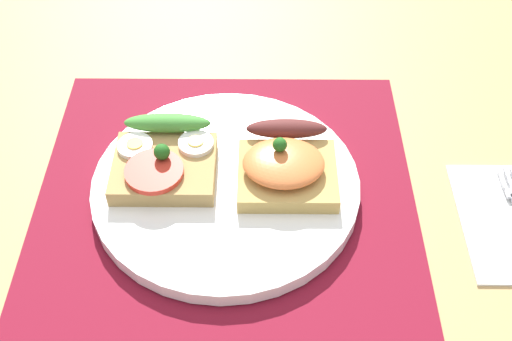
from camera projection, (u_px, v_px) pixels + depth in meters
ground_plane at (227, 203)px, 66.02cm from camera, size 120.00×90.00×3.20cm
placemat at (226, 192)px, 64.74cm from camera, size 37.75×35.86×0.30cm
plate at (226, 186)px, 64.06cm from camera, size 26.59×26.59×1.53cm
sandwich_egg_tomato at (164, 160)px, 63.51cm from camera, size 10.07×10.13×4.03cm
sandwich_salmon at (286, 163)px, 62.73cm from camera, size 9.66×9.91×4.95cm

